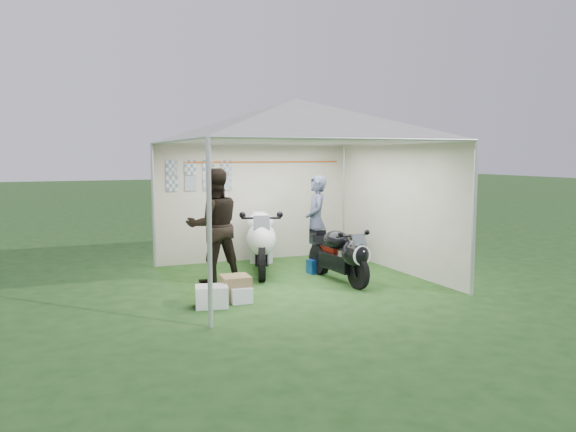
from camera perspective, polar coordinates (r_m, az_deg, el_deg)
name	(u,v)px	position (r m, az deg, el deg)	size (l,w,h in m)	color
ground	(295,279)	(9.50, 0.75, -6.46)	(80.00, 80.00, 0.00)	#1F4716
canopy_tent	(295,125)	(9.31, 0.69, 9.23)	(5.66, 5.66, 3.00)	silver
motorcycle_white	(261,239)	(9.93, -2.80, -2.33)	(1.00, 2.16, 1.10)	black
motorcycle_black	(341,253)	(9.24, 5.39, -3.78)	(0.45, 1.77, 0.87)	black
paddock_stand	(317,266)	(9.99, 2.96, -5.12)	(0.33, 0.21, 0.25)	blue
person_dark_jacket	(214,226)	(9.21, -7.53, -1.00)	(0.91, 0.71, 1.88)	black
person_blue_jacket	(316,222)	(10.44, 2.88, -0.57)	(0.62, 0.41, 1.71)	slate
equipment_box	(348,248)	(11.30, 6.14, -3.23)	(0.47, 0.38, 0.47)	black
crate_0	(212,296)	(7.87, -7.76, -8.10)	(0.44, 0.34, 0.29)	silver
crate_1	(236,288)	(8.19, -5.35, -7.27)	(0.40, 0.40, 0.36)	olive
crate_2	(241,295)	(8.07, -4.82, -8.00)	(0.30, 0.25, 0.22)	silver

